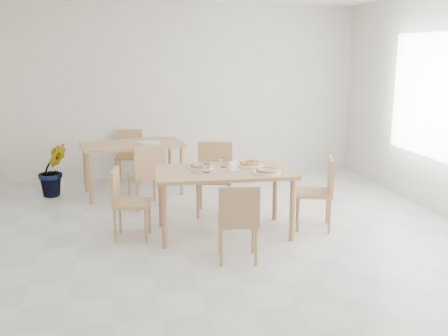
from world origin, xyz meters
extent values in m
plane|color=silver|center=(0.00, 0.00, 0.00)|extent=(7.00, 7.00, 0.00)
plane|color=silver|center=(0.00, 3.50, 1.40)|extent=(6.00, 0.00, 6.00)
plane|color=silver|center=(0.00, -3.50, 1.40)|extent=(6.00, 0.00, 6.00)
cube|color=tan|center=(0.15, 0.53, 0.73)|extent=(1.58, 0.94, 0.04)
cylinder|color=tan|center=(-0.57, 0.19, 0.35)|extent=(0.06, 0.06, 0.71)
cylinder|color=tan|center=(0.84, 0.13, 0.35)|extent=(0.06, 0.06, 0.71)
cylinder|color=tan|center=(-0.54, 0.93, 0.35)|extent=(0.06, 0.06, 0.71)
cylinder|color=tan|center=(0.87, 0.87, 0.35)|extent=(0.06, 0.06, 0.71)
cube|color=tan|center=(0.13, -0.26, 0.41)|extent=(0.46, 0.46, 0.04)
cube|color=tan|center=(0.09, -0.43, 0.62)|extent=(0.40, 0.11, 0.38)
cylinder|color=tan|center=(0.32, -0.12, 0.20)|extent=(0.03, 0.03, 0.39)
cylinder|color=tan|center=(-0.01, -0.06, 0.20)|extent=(0.03, 0.03, 0.39)
cylinder|color=tan|center=(0.27, -0.45, 0.20)|extent=(0.03, 0.03, 0.39)
cylinder|color=tan|center=(-0.07, -0.40, 0.20)|extent=(0.03, 0.03, 0.39)
cube|color=tan|center=(0.18, 1.28, 0.46)|extent=(0.55, 0.55, 0.04)
cube|color=tan|center=(0.23, 1.48, 0.70)|extent=(0.45, 0.16, 0.43)
cylinder|color=tan|center=(-0.06, 1.14, 0.22)|extent=(0.04, 0.04, 0.44)
cylinder|color=tan|center=(0.31, 1.04, 0.22)|extent=(0.04, 0.04, 0.44)
cylinder|color=tan|center=(0.04, 1.52, 0.22)|extent=(0.04, 0.04, 0.44)
cylinder|color=tan|center=(0.41, 1.42, 0.22)|extent=(0.04, 0.04, 0.44)
cube|color=tan|center=(-0.89, 0.59, 0.40)|extent=(0.46, 0.46, 0.04)
cube|color=tan|center=(-1.07, 0.62, 0.61)|extent=(0.11, 0.40, 0.38)
cylinder|color=tan|center=(-0.75, 0.39, 0.19)|extent=(0.03, 0.03, 0.39)
cylinder|color=tan|center=(-0.70, 0.72, 0.19)|extent=(0.03, 0.03, 0.39)
cylinder|color=tan|center=(-1.09, 0.45, 0.19)|extent=(0.03, 0.03, 0.39)
cylinder|color=tan|center=(-1.03, 0.78, 0.19)|extent=(0.03, 0.03, 0.39)
cube|color=tan|center=(1.22, 0.50, 0.43)|extent=(0.53, 0.53, 0.04)
cube|color=tan|center=(1.41, 0.44, 0.65)|extent=(0.17, 0.41, 0.40)
cylinder|color=tan|center=(1.11, 0.73, 0.21)|extent=(0.04, 0.04, 0.41)
cylinder|color=tan|center=(1.00, 0.38, 0.21)|extent=(0.04, 0.04, 0.41)
cylinder|color=tan|center=(1.45, 0.61, 0.21)|extent=(0.04, 0.04, 0.41)
cylinder|color=tan|center=(1.34, 0.27, 0.21)|extent=(0.04, 0.04, 0.41)
cylinder|color=white|center=(-0.09, 0.70, 0.76)|extent=(0.31, 0.31, 0.02)
cylinder|color=white|center=(0.58, 0.29, 0.76)|extent=(0.31, 0.31, 0.02)
cylinder|color=white|center=(0.50, 0.71, 0.76)|extent=(0.31, 0.31, 0.02)
cylinder|color=tan|center=(-0.09, 0.70, 0.77)|extent=(0.32, 0.32, 0.01)
torus|color=tan|center=(-0.09, 0.70, 0.78)|extent=(0.32, 0.32, 0.03)
cylinder|color=#EE4C2A|center=(-0.09, 0.70, 0.78)|extent=(0.24, 0.24, 0.01)
ellipsoid|color=#184E11|center=(-0.09, 0.70, 0.79)|extent=(0.05, 0.03, 0.01)
cylinder|color=tan|center=(0.58, 0.29, 0.77)|extent=(0.27, 0.27, 0.01)
torus|color=tan|center=(0.58, 0.29, 0.78)|extent=(0.28, 0.28, 0.03)
cylinder|color=beige|center=(0.58, 0.29, 0.78)|extent=(0.21, 0.21, 0.01)
cylinder|color=tan|center=(0.50, 0.71, 0.77)|extent=(0.25, 0.25, 0.01)
torus|color=tan|center=(0.50, 0.71, 0.78)|extent=(0.26, 0.26, 0.03)
cylinder|color=#EE4C2A|center=(0.50, 0.71, 0.78)|extent=(0.19, 0.19, 0.01)
cylinder|color=white|center=(0.17, 0.71, 0.80)|extent=(0.08, 0.08, 0.10)
cylinder|color=white|center=(-0.07, 0.47, 0.80)|extent=(0.07, 0.07, 0.09)
cube|color=silver|center=(0.22, 0.41, 0.76)|extent=(0.12, 0.09, 0.01)
cube|color=white|center=(0.22, 0.41, 0.82)|extent=(0.11, 0.07, 0.11)
cube|color=silver|center=(-0.42, 0.75, 0.75)|extent=(0.02, 0.20, 0.01)
cube|color=silver|center=(-0.21, 0.46, 0.75)|extent=(0.03, 0.20, 0.01)
cube|color=tan|center=(-0.81, 2.51, 0.73)|extent=(1.54, 1.02, 0.04)
cylinder|color=tan|center=(-1.40, 2.07, 0.35)|extent=(0.06, 0.06, 0.71)
cylinder|color=tan|center=(-0.12, 2.26, 0.35)|extent=(0.06, 0.06, 0.71)
cylinder|color=tan|center=(-1.50, 2.75, 0.35)|extent=(0.06, 0.06, 0.71)
cylinder|color=tan|center=(-0.21, 2.94, 0.35)|extent=(0.06, 0.06, 0.71)
cube|color=tan|center=(-0.67, 1.78, 0.44)|extent=(0.53, 0.53, 0.04)
cube|color=tan|center=(-0.61, 1.60, 0.66)|extent=(0.42, 0.15, 0.41)
cylinder|color=tan|center=(-0.54, 2.01, 0.21)|extent=(0.04, 0.04, 0.42)
cylinder|color=tan|center=(-0.89, 1.91, 0.21)|extent=(0.04, 0.04, 0.42)
cylinder|color=tan|center=(-0.44, 1.66, 0.21)|extent=(0.04, 0.04, 0.42)
cylinder|color=tan|center=(-0.79, 1.56, 0.21)|extent=(0.04, 0.04, 0.42)
cube|color=tan|center=(-0.85, 3.18, 0.42)|extent=(0.47, 0.47, 0.04)
cube|color=tan|center=(-0.81, 3.36, 0.63)|extent=(0.41, 0.11, 0.39)
cylinder|color=tan|center=(-1.05, 3.04, 0.20)|extent=(0.03, 0.03, 0.40)
cylinder|color=tan|center=(-0.70, 2.98, 0.20)|extent=(0.03, 0.03, 0.40)
cylinder|color=tan|center=(-0.99, 3.38, 0.20)|extent=(0.03, 0.03, 0.40)
cylinder|color=tan|center=(-0.64, 3.32, 0.20)|extent=(0.03, 0.03, 0.40)
cylinder|color=white|center=(-0.57, 2.49, 0.76)|extent=(0.32, 0.32, 0.02)
imported|color=#28601C|center=(-1.95, 2.58, 0.39)|extent=(0.53, 0.48, 0.77)
camera|label=1|loc=(-1.04, -5.12, 2.10)|focal=42.00mm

